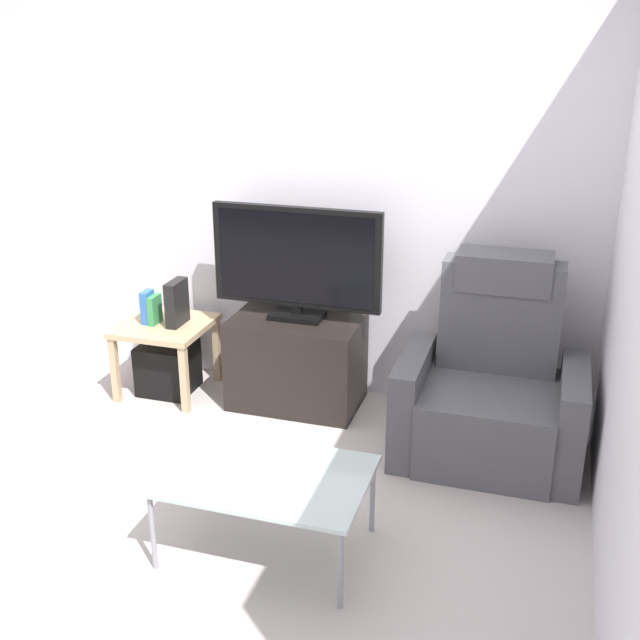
# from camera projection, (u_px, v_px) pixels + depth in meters

# --- Properties ---
(ground_plane) EXTENTS (6.40, 6.40, 0.00)m
(ground_plane) POSITION_uv_depth(u_px,v_px,m) (231.00, 466.00, 4.18)
(ground_plane) COLOR #BCB2AD
(wall_back) EXTENTS (6.40, 0.06, 2.60)m
(wall_back) POSITION_uv_depth(u_px,v_px,m) (296.00, 186.00, 4.72)
(wall_back) COLOR silver
(wall_back) RESTS_ON ground
(wall_side) EXTENTS (0.06, 4.48, 2.60)m
(wall_side) POSITION_uv_depth(u_px,v_px,m) (640.00, 265.00, 3.20)
(wall_side) COLOR silver
(wall_side) RESTS_ON ground
(tv_stand) EXTENTS (0.78, 0.50, 0.56)m
(tv_stand) POSITION_uv_depth(u_px,v_px,m) (297.00, 361.00, 4.78)
(tv_stand) COLOR black
(tv_stand) RESTS_ON ground
(television) EXTENTS (1.03, 0.20, 0.68)m
(television) POSITION_uv_depth(u_px,v_px,m) (296.00, 261.00, 4.57)
(television) COLOR black
(television) RESTS_ON tv_stand
(recliner_armchair) EXTENTS (0.98, 0.78, 1.08)m
(recliner_armchair) POSITION_uv_depth(u_px,v_px,m) (492.00, 390.00, 4.21)
(recliner_armchair) COLOR #515156
(recliner_armchair) RESTS_ON ground
(side_table) EXTENTS (0.54, 0.54, 0.47)m
(side_table) POSITION_uv_depth(u_px,v_px,m) (165.00, 334.00, 4.91)
(side_table) COLOR tan
(side_table) RESTS_ON ground
(subwoofer_box) EXTENTS (0.32, 0.32, 0.32)m
(subwoofer_box) POSITION_uv_depth(u_px,v_px,m) (168.00, 367.00, 4.99)
(subwoofer_box) COLOR black
(subwoofer_box) RESTS_ON ground
(book_leftmost) EXTENTS (0.05, 0.11, 0.21)m
(book_leftmost) POSITION_uv_depth(u_px,v_px,m) (148.00, 307.00, 4.86)
(book_leftmost) COLOR #3366B2
(book_leftmost) RESTS_ON side_table
(book_middle) EXTENTS (0.04, 0.12, 0.18)m
(book_middle) POSITION_uv_depth(u_px,v_px,m) (155.00, 310.00, 4.85)
(book_middle) COLOR #388C4C
(book_middle) RESTS_ON side_table
(game_console) EXTENTS (0.07, 0.20, 0.28)m
(game_console) POSITION_uv_depth(u_px,v_px,m) (177.00, 303.00, 4.82)
(game_console) COLOR black
(game_console) RESTS_ON side_table
(coffee_table) EXTENTS (0.90, 0.60, 0.39)m
(coffee_table) POSITION_uv_depth(u_px,v_px,m) (266.00, 478.00, 3.40)
(coffee_table) COLOR #B2C6C1
(coffee_table) RESTS_ON ground
(cell_phone) EXTENTS (0.07, 0.15, 0.01)m
(cell_phone) POSITION_uv_depth(u_px,v_px,m) (266.00, 470.00, 3.41)
(cell_phone) COLOR #B7B7BC
(cell_phone) RESTS_ON coffee_table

